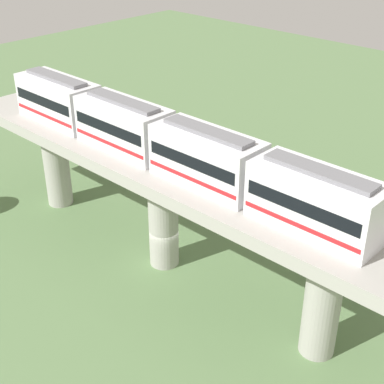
{
  "coord_description": "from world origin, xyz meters",
  "views": [
    {
      "loc": [
        20.91,
        22.12,
        21.99
      ],
      "look_at": [
        -2.5,
        0.15,
        4.34
      ],
      "focal_mm": 52.61,
      "sensor_mm": 36.0,
      "label": 1
    }
  ],
  "objects_px": {
    "parked_car_white": "(129,164)",
    "tree_near_viaduct": "(370,217)",
    "train": "(163,141)",
    "parked_car_silver": "(235,193)"
  },
  "relations": [
    {
      "from": "train",
      "to": "tree_near_viaduct",
      "type": "distance_m",
      "value": 13.86
    },
    {
      "from": "parked_car_white",
      "to": "parked_car_silver",
      "type": "bearing_deg",
      "value": 117.02
    },
    {
      "from": "parked_car_white",
      "to": "parked_car_silver",
      "type": "xyz_separation_m",
      "value": [
        -2.36,
        9.87,
        0.0
      ]
    },
    {
      "from": "train",
      "to": "tree_near_viaduct",
      "type": "xyz_separation_m",
      "value": [
        -8.66,
        9.53,
        -5.13
      ]
    },
    {
      "from": "parked_car_white",
      "to": "parked_car_silver",
      "type": "height_order",
      "value": "same"
    },
    {
      "from": "train",
      "to": "parked_car_silver",
      "type": "height_order",
      "value": "train"
    },
    {
      "from": "train",
      "to": "tree_near_viaduct",
      "type": "relative_size",
      "value": 5.27
    },
    {
      "from": "tree_near_viaduct",
      "to": "train",
      "type": "bearing_deg",
      "value": -47.73
    },
    {
      "from": "parked_car_white",
      "to": "tree_near_viaduct",
      "type": "bearing_deg",
      "value": 107.6
    },
    {
      "from": "parked_car_white",
      "to": "tree_near_viaduct",
      "type": "relative_size",
      "value": 0.87
    }
  ]
}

